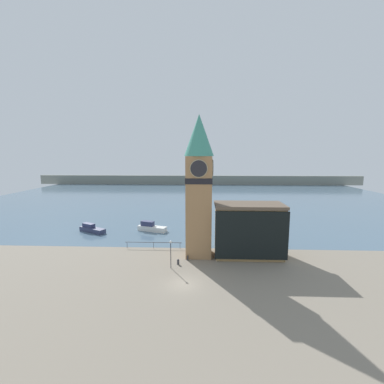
{
  "coord_description": "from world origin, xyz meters",
  "views": [
    {
      "loc": [
        2.39,
        -30.98,
        16.52
      ],
      "look_at": [
        0.84,
        7.41,
        10.94
      ],
      "focal_mm": 24.0,
      "sensor_mm": 36.0,
      "label": 1
    }
  ],
  "objects_px": {
    "mooring_bollard_far": "(188,258)",
    "pier_building": "(249,230)",
    "boat_near": "(151,227)",
    "mooring_bollard_near": "(178,262)",
    "boat_far": "(92,229)",
    "clock_tower": "(199,183)",
    "lamp_post": "(171,249)"
  },
  "relations": [
    {
      "from": "boat_far",
      "to": "mooring_bollard_near",
      "type": "bearing_deg",
      "value": -10.53
    },
    {
      "from": "clock_tower",
      "to": "pier_building",
      "type": "distance_m",
      "value": 11.23
    },
    {
      "from": "clock_tower",
      "to": "mooring_bollard_far",
      "type": "bearing_deg",
      "value": -125.89
    },
    {
      "from": "boat_far",
      "to": "lamp_post",
      "type": "bearing_deg",
      "value": -14.17
    },
    {
      "from": "clock_tower",
      "to": "boat_far",
      "type": "distance_m",
      "value": 28.55
    },
    {
      "from": "mooring_bollard_far",
      "to": "pier_building",
      "type": "bearing_deg",
      "value": 13.16
    },
    {
      "from": "pier_building",
      "to": "mooring_bollard_near",
      "type": "distance_m",
      "value": 12.49
    },
    {
      "from": "boat_near",
      "to": "boat_far",
      "type": "bearing_deg",
      "value": -155.64
    },
    {
      "from": "clock_tower",
      "to": "mooring_bollard_far",
      "type": "xyz_separation_m",
      "value": [
        -1.7,
        -2.35,
        -11.67
      ]
    },
    {
      "from": "boat_far",
      "to": "lamp_post",
      "type": "relative_size",
      "value": 1.56
    },
    {
      "from": "boat_near",
      "to": "mooring_bollard_far",
      "type": "distance_m",
      "value": 17.94
    },
    {
      "from": "pier_building",
      "to": "mooring_bollard_far",
      "type": "xyz_separation_m",
      "value": [
        -9.84,
        -2.3,
        -3.94
      ]
    },
    {
      "from": "pier_building",
      "to": "mooring_bollard_far",
      "type": "height_order",
      "value": "pier_building"
    },
    {
      "from": "boat_far",
      "to": "mooring_bollard_near",
      "type": "distance_m",
      "value": 25.68
    },
    {
      "from": "pier_building",
      "to": "boat_near",
      "type": "xyz_separation_m",
      "value": [
        -18.75,
        13.27,
        -3.61
      ]
    },
    {
      "from": "clock_tower",
      "to": "mooring_bollard_near",
      "type": "height_order",
      "value": "clock_tower"
    },
    {
      "from": "boat_far",
      "to": "mooring_bollard_far",
      "type": "xyz_separation_m",
      "value": [
        21.6,
        -14.24,
        -0.22
      ]
    },
    {
      "from": "boat_near",
      "to": "mooring_bollard_near",
      "type": "xyz_separation_m",
      "value": [
        7.55,
        -17.15,
        -0.32
      ]
    },
    {
      "from": "clock_tower",
      "to": "boat_near",
      "type": "height_order",
      "value": "clock_tower"
    },
    {
      "from": "boat_far",
      "to": "clock_tower",
      "type": "bearing_deg",
      "value": 0.46
    },
    {
      "from": "lamp_post",
      "to": "boat_near",
      "type": "bearing_deg",
      "value": 109.66
    },
    {
      "from": "clock_tower",
      "to": "mooring_bollard_far",
      "type": "height_order",
      "value": "clock_tower"
    },
    {
      "from": "mooring_bollard_near",
      "to": "boat_near",
      "type": "bearing_deg",
      "value": 113.76
    },
    {
      "from": "clock_tower",
      "to": "boat_far",
      "type": "relative_size",
      "value": 3.5
    },
    {
      "from": "pier_building",
      "to": "mooring_bollard_far",
      "type": "bearing_deg",
      "value": -166.84
    },
    {
      "from": "mooring_bollard_near",
      "to": "lamp_post",
      "type": "bearing_deg",
      "value": -124.99
    },
    {
      "from": "mooring_bollard_near",
      "to": "lamp_post",
      "type": "xyz_separation_m",
      "value": [
        -0.94,
        -1.34,
        2.44
      ]
    },
    {
      "from": "clock_tower",
      "to": "lamp_post",
      "type": "distance_m",
      "value": 11.35
    },
    {
      "from": "mooring_bollard_far",
      "to": "lamp_post",
      "type": "height_order",
      "value": "lamp_post"
    },
    {
      "from": "lamp_post",
      "to": "boat_far",
      "type": "bearing_deg",
      "value": 138.35
    },
    {
      "from": "pier_building",
      "to": "lamp_post",
      "type": "height_order",
      "value": "pier_building"
    },
    {
      "from": "boat_far",
      "to": "mooring_bollard_far",
      "type": "distance_m",
      "value": 25.87
    }
  ]
}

